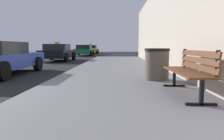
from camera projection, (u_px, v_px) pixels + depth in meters
name	position (u px, v px, depth m)	size (l,w,h in m)	color
sidewalk	(120.00, 99.00, 4.16)	(4.00, 32.00, 0.15)	slate
bench	(191.00, 68.00, 4.22)	(0.51, 1.90, 0.89)	brown
trash_bin	(157.00, 64.00, 6.08)	(0.70, 0.70, 0.89)	brown
car_black	(58.00, 52.00, 16.18)	(2.05, 4.05, 1.43)	black
car_green	(84.00, 50.00, 25.10)	(2.00, 4.02, 1.27)	#196638
car_yellow	(91.00, 49.00, 31.79)	(2.06, 4.01, 1.43)	yellow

